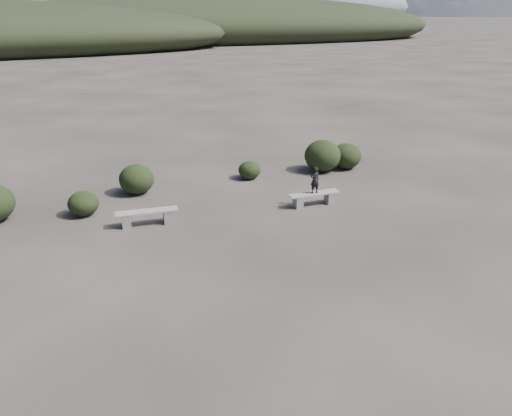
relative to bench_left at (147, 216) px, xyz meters
name	(u,v)px	position (x,y,z in m)	size (l,w,h in m)	color
ground	(332,295)	(3.20, -6.09, -0.30)	(1200.00, 1200.00, 0.00)	#2C2622
bench_left	(147,216)	(0.00, 0.00, 0.00)	(2.01, 0.64, 0.50)	slate
bench_right	(314,198)	(5.81, -0.59, -0.02)	(1.89, 0.48, 0.47)	slate
seated_person	(315,180)	(5.81, -0.59, 0.64)	(0.35, 0.23, 0.95)	black
shrub_a	(83,203)	(-1.79, 1.69, 0.12)	(1.02, 1.02, 0.84)	black
shrub_b	(137,179)	(0.29, 3.19, 0.26)	(1.30, 1.30, 1.11)	black
shrub_c	(250,170)	(4.89, 3.14, 0.07)	(0.92, 0.92, 0.74)	black
shrub_d	(322,156)	(8.18, 2.90, 0.38)	(1.55, 1.55, 1.36)	black
shrub_e	(346,156)	(9.35, 2.85, 0.25)	(1.33, 1.33, 1.11)	black
mountain_ridges	(21,4)	(-4.28, 332.97, 10.54)	(500.00, 400.00, 56.00)	black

